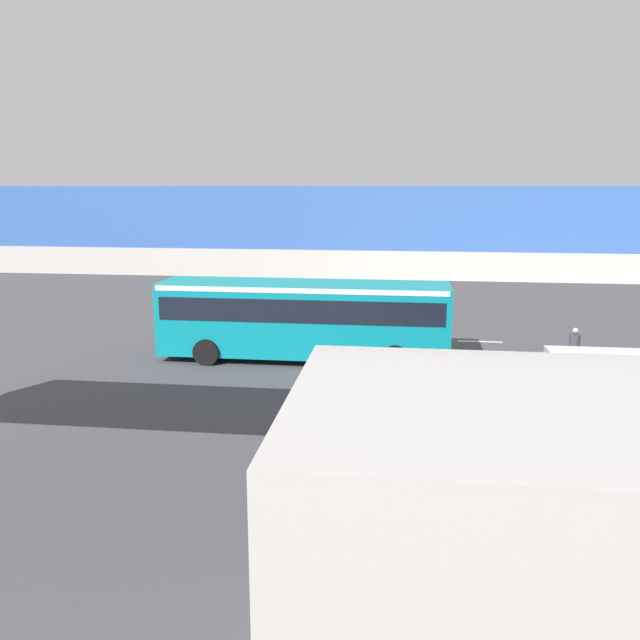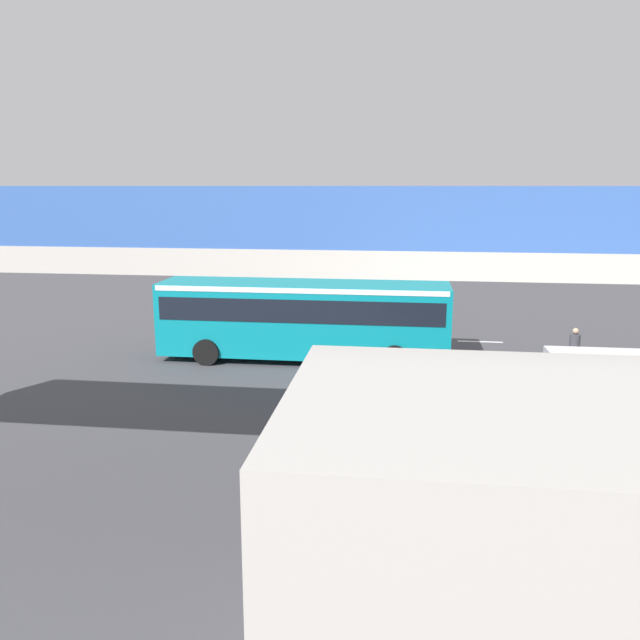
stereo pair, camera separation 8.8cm
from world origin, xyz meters
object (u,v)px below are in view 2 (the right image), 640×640
Objects in this scene: parked_van at (633,385)px; pedestrian at (574,352)px; bicycle_black at (591,373)px; city_bus at (304,314)px; traffic_sign at (331,301)px; bicycle_orange at (619,391)px.

parked_van is 4.92m from pedestrian.
pedestrian is (0.38, -1.01, 0.51)m from bicycle_black.
traffic_sign is at bearing -103.39° from city_bus.
parked_van is at bearing 151.97° from city_bus.
pedestrian reaches higher than bicycle_orange.
parked_van is 2.68× the size of pedestrian.
parked_van is 2.06m from bicycle_orange.
pedestrian is 0.64× the size of traffic_sign.
traffic_sign reaches higher than parked_van.
bicycle_orange is (-10.98, 3.82, -1.51)m from city_bus.
city_bus is 6.52× the size of bicycle_black.
traffic_sign is (9.96, -8.80, 0.71)m from parked_van.
city_bus is 10.91m from bicycle_black.
parked_van is 3.97m from bicycle_black.
bicycle_black is at bearing 110.76° from pedestrian.
traffic_sign is at bearing -22.30° from pedestrian.
bicycle_black is (-10.65, 1.81, -1.51)m from city_bus.
bicycle_orange is 0.63× the size of traffic_sign.
city_bus is 11.72m from bicycle_orange.
traffic_sign reaches higher than bicycle_orange.
pedestrian reaches higher than bicycle_black.
bicycle_orange is at bearing 145.91° from traffic_sign.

